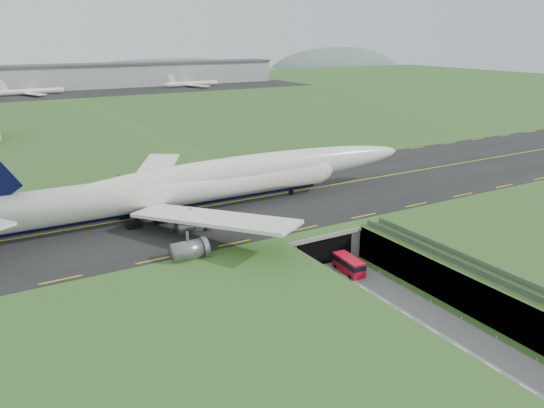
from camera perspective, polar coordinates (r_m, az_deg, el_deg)
ground at (r=91.39m, az=8.59°, el=-8.31°), size 900.00×900.00×0.00m
airfield_deck at (r=90.12m, az=8.68°, el=-6.60°), size 800.00×800.00×6.00m
trench_road at (r=86.33m, az=11.73°, el=-10.08°), size 12.00×75.00×0.20m
taxiway at (r=114.74m, az=-1.54°, el=0.66°), size 800.00×44.00×0.18m
tunnel_portal at (r=102.42m, az=2.86°, el=-3.14°), size 17.00×22.30×6.00m
guideway at (r=84.72m, az=22.88°, el=-7.81°), size 3.00×53.00×7.05m
jumbo_jet at (r=105.90m, az=-7.54°, el=2.17°), size 99.74×63.32×20.94m
shuttle_tram at (r=93.95m, az=8.25°, el=-6.49°), size 3.12×7.08×2.83m
cargo_terminal at (r=367.35m, az=-22.49°, el=12.49°), size 320.00×67.00×15.60m
distant_hills at (r=508.80m, az=-17.21°, el=12.13°), size 700.00×91.00×60.00m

